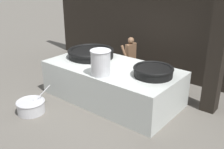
% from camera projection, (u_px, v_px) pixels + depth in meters
% --- Properties ---
extents(ground_plane, '(60.00, 60.00, 0.00)m').
position_uv_depth(ground_plane, '(112.00, 98.00, 7.63)').
color(ground_plane, '#666059').
extents(back_wall, '(9.45, 0.24, 3.98)m').
position_uv_depth(back_wall, '(160.00, 18.00, 8.73)').
color(back_wall, black).
rests_on(back_wall, ground_plane).
extents(support_pillar, '(0.38, 0.38, 3.98)m').
position_uv_depth(support_pillar, '(220.00, 37.00, 6.29)').
color(support_pillar, black).
rests_on(support_pillar, ground_plane).
extents(hearth_platform, '(3.79, 1.93, 1.00)m').
position_uv_depth(hearth_platform, '(112.00, 83.00, 7.44)').
color(hearth_platform, silver).
rests_on(hearth_platform, ground_plane).
extents(giant_wok_near, '(1.42, 1.42, 0.25)m').
position_uv_depth(giant_wok_near, '(91.00, 53.00, 7.97)').
color(giant_wok_near, black).
rests_on(giant_wok_near, hearth_platform).
extents(giant_wok_far, '(1.02, 1.02, 0.25)m').
position_uv_depth(giant_wok_far, '(153.00, 71.00, 6.55)').
color(giant_wok_far, black).
rests_on(giant_wok_far, hearth_platform).
extents(stock_pot, '(0.53, 0.53, 0.66)m').
position_uv_depth(stock_pot, '(101.00, 62.00, 6.54)').
color(stock_pot, silver).
rests_on(stock_pot, hearth_platform).
extents(cook, '(0.34, 0.53, 1.48)m').
position_uv_depth(cook, '(130.00, 57.00, 8.62)').
color(cook, brown).
rests_on(cook, ground_plane).
extents(prep_bowl_vegetables, '(0.74, 0.95, 0.63)m').
position_uv_depth(prep_bowl_vegetables, '(31.00, 106.00, 6.83)').
color(prep_bowl_vegetables, silver).
rests_on(prep_bowl_vegetables, ground_plane).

